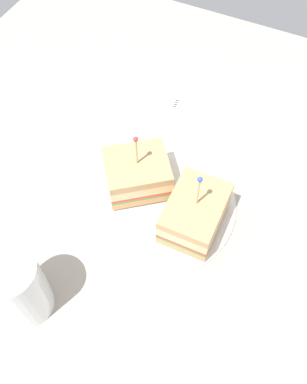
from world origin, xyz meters
TOP-DOWN VIEW (x-y plane):
  - ground_plane at (0.00, 0.00)cm, footprint 94.58×94.58cm
  - plate at (0.00, 0.00)cm, footprint 24.20×24.20cm
  - sandwich_half_front at (1.55, 3.31)cm, footprint 11.52×11.75cm
  - sandwich_half_back at (-1.02, -6.71)cm, footprint 10.17×7.36cm
  - drink_glass at (-20.57, 7.90)cm, footprint 6.66×6.66cm
  - napkin at (23.25, -1.37)cm, footprint 9.87×10.79cm
  - fork at (20.24, 2.13)cm, footprint 2.69×12.60cm
  - knife at (25.51, 2.58)cm, footprint 2.13×13.32cm

SIDE VIEW (x-z plane):
  - ground_plane at x=0.00cm, z-range -2.00..0.00cm
  - napkin at x=23.25cm, z-range 0.00..0.15cm
  - knife at x=25.51cm, z-range 0.00..0.35cm
  - fork at x=20.24cm, z-range 0.00..0.35cm
  - plate at x=0.00cm, z-range 0.00..0.98cm
  - sandwich_half_front at x=1.55cm, z-range -1.70..8.82cm
  - sandwich_half_back at x=-1.02cm, z-range -1.87..9.02cm
  - drink_glass at x=-20.57cm, z-range -0.42..10.25cm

